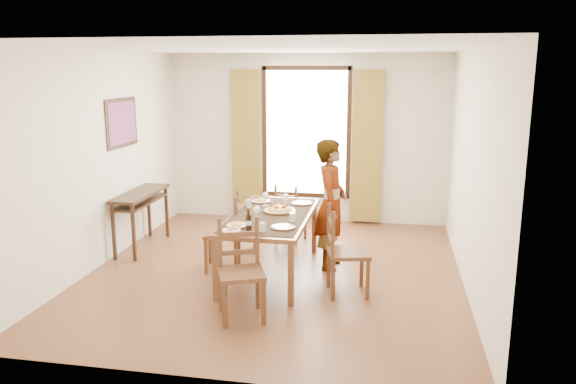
% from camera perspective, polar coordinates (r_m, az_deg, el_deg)
% --- Properties ---
extents(ground, '(5.00, 5.00, 0.00)m').
position_cam_1_polar(ground, '(7.04, -1.27, -8.09)').
color(ground, '#542A1A').
rests_on(ground, ground).
extents(room_shell, '(4.60, 5.10, 2.74)m').
position_cam_1_polar(room_shell, '(6.78, -1.15, 4.59)').
color(room_shell, beige).
rests_on(room_shell, ground).
extents(console_table, '(0.38, 1.20, 0.80)m').
position_cam_1_polar(console_table, '(8.02, -14.74, -0.81)').
color(console_table, '#321F10').
rests_on(console_table, ground).
extents(dining_table, '(0.94, 1.92, 0.76)m').
position_cam_1_polar(dining_table, '(6.77, -1.79, -2.78)').
color(dining_table, brown).
rests_on(dining_table, ground).
extents(chair_west, '(0.50, 0.50, 0.97)m').
position_cam_1_polar(chair_west, '(7.05, -6.40, -4.26)').
color(chair_west, '#4F341A').
rests_on(chair_west, ground).
extents(chair_north, '(0.46, 0.46, 0.85)m').
position_cam_1_polar(chair_north, '(8.13, 0.19, -2.32)').
color(chair_north, '#4F341A').
rests_on(chair_north, ground).
extents(chair_south, '(0.58, 0.58, 1.00)m').
position_cam_1_polar(chair_south, '(5.70, -4.78, -8.22)').
color(chair_south, '#4F341A').
rests_on(chair_south, ground).
extents(chair_east, '(0.53, 0.53, 1.00)m').
position_cam_1_polar(chair_east, '(6.28, 5.82, -6.26)').
color(chair_east, '#4F341A').
rests_on(chair_east, ground).
extents(man, '(0.60, 0.39, 1.63)m').
position_cam_1_polar(man, '(7.00, 4.40, -1.26)').
color(man, '#93959B').
rests_on(man, ground).
extents(plate_sw, '(0.27, 0.27, 0.05)m').
position_cam_1_polar(plate_sw, '(6.26, -5.18, -3.26)').
color(plate_sw, silver).
rests_on(plate_sw, dining_table).
extents(plate_se, '(0.27, 0.27, 0.05)m').
position_cam_1_polar(plate_se, '(6.17, -0.48, -3.44)').
color(plate_se, silver).
rests_on(plate_se, dining_table).
extents(plate_nw, '(0.27, 0.27, 0.05)m').
position_cam_1_polar(plate_nw, '(7.35, -2.80, -0.82)').
color(plate_nw, silver).
rests_on(plate_nw, dining_table).
extents(plate_ne, '(0.27, 0.27, 0.05)m').
position_cam_1_polar(plate_ne, '(7.25, 1.43, -1.00)').
color(plate_ne, silver).
rests_on(plate_ne, dining_table).
extents(pasta_platter, '(0.40, 0.40, 0.10)m').
position_cam_1_polar(pasta_platter, '(6.84, -0.88, -1.62)').
color(pasta_platter, '#C85319').
rests_on(pasta_platter, dining_table).
extents(caprese_plate, '(0.20, 0.20, 0.04)m').
position_cam_1_polar(caprese_plate, '(6.09, -5.77, -3.78)').
color(caprese_plate, silver).
rests_on(caprese_plate, dining_table).
extents(wine_glass_a, '(0.08, 0.08, 0.18)m').
position_cam_1_polar(wine_glass_a, '(6.42, -3.21, -2.20)').
color(wine_glass_a, white).
rests_on(wine_glass_a, dining_table).
extents(wine_glass_b, '(0.08, 0.08, 0.18)m').
position_cam_1_polar(wine_glass_b, '(7.03, -0.23, -0.88)').
color(wine_glass_b, white).
rests_on(wine_glass_b, dining_table).
extents(wine_glass_c, '(0.08, 0.08, 0.18)m').
position_cam_1_polar(wine_glass_c, '(7.12, -2.31, -0.71)').
color(wine_glass_c, white).
rests_on(wine_glass_c, dining_table).
extents(tumbler_a, '(0.07, 0.07, 0.10)m').
position_cam_1_polar(tumbler_a, '(6.42, 0.44, -2.59)').
color(tumbler_a, silver).
rests_on(tumbler_a, dining_table).
extents(tumbler_b, '(0.07, 0.07, 0.10)m').
position_cam_1_polar(tumbler_b, '(7.08, -4.01, -1.17)').
color(tumbler_b, silver).
rests_on(tumbler_b, dining_table).
extents(tumbler_c, '(0.07, 0.07, 0.10)m').
position_cam_1_polar(tumbler_c, '(6.04, -2.63, -3.58)').
color(tumbler_c, silver).
rests_on(tumbler_c, dining_table).
extents(wine_bottle, '(0.07, 0.07, 0.25)m').
position_cam_1_polar(wine_bottle, '(6.03, -4.03, -2.90)').
color(wine_bottle, black).
rests_on(wine_bottle, dining_table).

